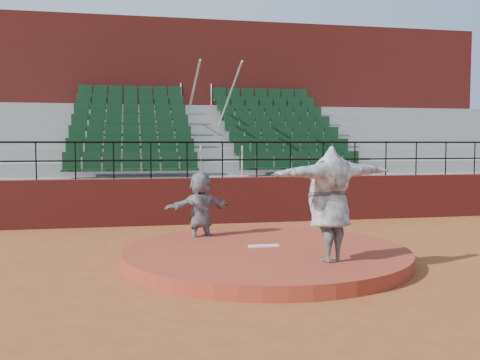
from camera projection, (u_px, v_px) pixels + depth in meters
name	position (u px, v px, depth m)	size (l,w,h in m)	color
ground	(266.00, 261.00, 10.34)	(90.00, 90.00, 0.00)	brown
pitchers_mound	(266.00, 254.00, 10.33)	(5.50, 5.50, 0.25)	maroon
pitching_rubber	(264.00, 246.00, 10.47)	(0.60, 0.15, 0.03)	white
boundary_wall	(223.00, 200.00, 15.18)	(24.00, 0.30, 1.30)	maroon
wall_railing	(222.00, 152.00, 15.09)	(24.04, 0.05, 1.03)	black
seating_deck	(205.00, 167.00, 18.69)	(24.00, 5.97, 4.63)	gray
press_box_facade	(192.00, 113.00, 22.41)	(24.00, 3.00, 7.10)	maroon
pitcher	(330.00, 204.00, 9.13)	(2.44, 0.66, 1.98)	black
fielder	(200.00, 210.00, 11.61)	(1.54, 0.49, 1.66)	black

